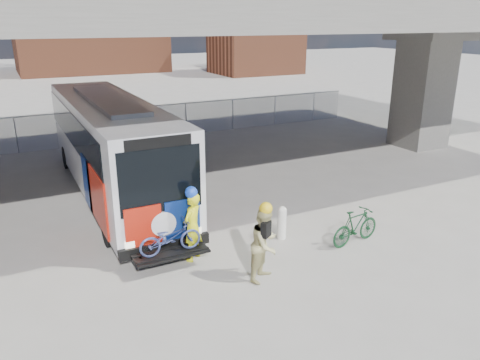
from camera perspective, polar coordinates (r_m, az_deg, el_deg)
ground at (r=15.66m, az=-4.47°, el=-4.95°), size 160.00×160.00×0.00m
bus at (r=18.12m, az=-15.51°, el=4.76°), size 2.67×12.90×3.69m
overpass at (r=18.11m, az=-10.24°, el=19.32°), size 40.00×16.00×7.95m
chainlink_fence at (r=26.31m, az=-14.85°, el=7.52°), size 30.00×0.06×30.00m
brick_buildings at (r=61.87m, az=-21.89°, el=16.73°), size 54.00×22.00×12.00m
bollard at (r=14.23m, az=5.11°, el=-5.04°), size 0.27×0.27×1.04m
cyclist_hivis at (r=12.85m, az=-5.84°, el=-5.47°), size 0.85×0.81×2.14m
cyclist_tan at (r=11.89m, az=3.08°, el=-7.72°), size 1.18×1.11×2.10m
bike_parked at (r=14.29m, az=13.92°, el=-5.53°), size 1.86×0.72×1.09m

